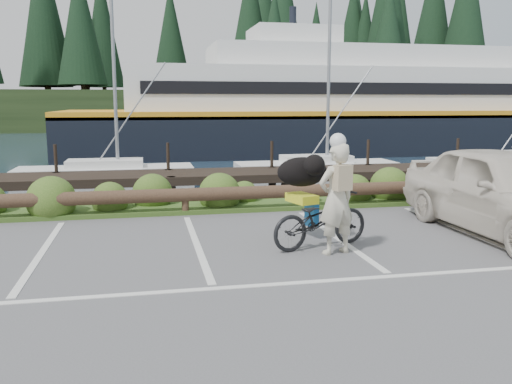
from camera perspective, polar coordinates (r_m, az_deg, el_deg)
ground at (r=7.83m, az=-4.85°, el=-9.17°), size 72.00×72.00×0.00m
harbor_backdrop at (r=85.83m, az=-10.91°, el=7.61°), size 170.00×160.00×30.00m
vegetation_strip at (r=12.93m, az=-7.67°, el=-1.53°), size 34.00×1.60×0.10m
log_rail at (r=12.26m, az=-7.43°, el=-2.38°), size 32.00×0.30×0.60m
bicycle at (r=9.42m, az=6.82°, el=-2.89°), size 1.99×1.16×0.99m
cyclist at (r=8.98m, az=8.47°, el=-0.72°), size 0.77×0.62×1.85m
dog at (r=9.78m, az=4.89°, el=2.14°), size 0.70×1.02×0.53m
parked_car at (r=11.23m, az=24.80°, el=0.12°), size 2.08×4.99×1.69m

